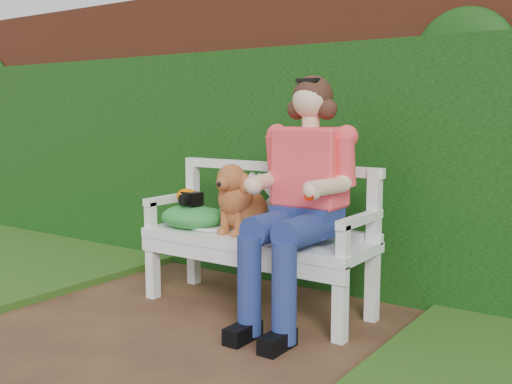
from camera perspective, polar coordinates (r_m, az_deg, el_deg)
The scene contains 11 objects.
ground at distance 3.26m, azimuth -12.77°, elevation -14.98°, with size 60.00×60.00×0.00m, color #3F251A.
brick_wall at distance 4.51m, azimuth 4.94°, elevation 5.76°, with size 10.00×0.30×2.20m, color brown.
ivy_hedge at distance 4.34m, azimuth 3.46°, elevation 2.40°, with size 10.00×0.18×1.70m, color #22631A.
grass_left at distance 5.62m, azimuth -22.66°, elevation -5.51°, with size 2.60×2.00×0.05m, color #325922.
garden_bench at distance 3.83m, azimuth -0.00°, elevation -7.59°, with size 1.58×0.60×0.48m, color white, non-canonical shape.
seated_woman at distance 3.52m, azimuth 4.74°, elevation -0.82°, with size 0.62×0.82×1.46m, color #CA506A, non-canonical shape.
dog at distance 3.81m, azimuth -1.37°, elevation -0.51°, with size 0.30×0.41×0.45m, color #A7732E, non-canonical shape.
tennis_racket at distance 3.98m, azimuth -4.86°, elevation -3.26°, with size 0.58×0.24×0.03m, color silver, non-canonical shape.
green_bag at distance 4.01m, azimuth -6.15°, elevation -2.31°, with size 0.45×0.35×0.15m, color #2C8C29, non-canonical shape.
camera_item at distance 3.98m, azimuth -6.12°, elevation -0.62°, with size 0.13×0.10×0.09m, color black.
baseball_glove at distance 4.03m, azimuth -6.56°, elevation -0.41°, with size 0.16×0.12×0.10m, color #ED6B00.
Camera 1 is at (2.25, -2.01, 1.24)m, focal length 42.00 mm.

